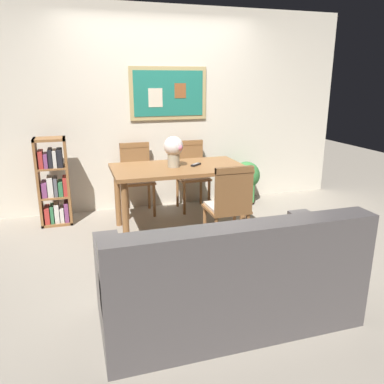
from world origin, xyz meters
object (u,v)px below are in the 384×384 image
leather_couch (228,282)px  potted_ivy (246,180)px  dining_chair_far_left (137,172)px  tv_remote (196,165)px  bookshelf (54,185)px  dining_table (179,175)px  flower_vase (174,149)px  dining_chair_near_right (229,202)px  dining_chair_far_right (191,169)px

leather_couch → potted_ivy: 2.84m
dining_chair_far_left → tv_remote: bearing=-54.1°
potted_ivy → leather_couch: bearing=-117.5°
leather_couch → bookshelf: 2.75m
potted_ivy → tv_remote: 1.28m
dining_chair_far_left → leather_couch: size_ratio=0.51×
dining_table → leather_couch: 1.86m
leather_couch → flower_vase: flower_vase is taller
bookshelf → tv_remote: bookshelf is taller
leather_couch → dining_chair_far_left: bearing=94.9°
dining_chair_far_left → dining_chair_near_right: bearing=-65.9°
bookshelf → potted_ivy: 2.55m
flower_vase → tv_remote: 0.32m
dining_table → leather_couch: size_ratio=0.82×
dining_chair_near_right → leather_couch: bearing=-112.7°
dining_table → dining_chair_far_right: (0.37, 0.73, -0.11)m
dining_chair_far_right → potted_ivy: 0.83m
dining_table → dining_chair_far_left: size_ratio=1.63×
dining_chair_far_right → bookshelf: size_ratio=0.87×
bookshelf → flower_vase: 1.53m
leather_couch → bookshelf: (-1.24, 2.45, 0.18)m
flower_vase → tv_remote: size_ratio=2.33×
dining_chair_far_right → leather_couch: dining_chair_far_right is taller
dining_chair_far_left → potted_ivy: (1.53, -0.06, -0.20)m
bookshelf → flower_vase: flower_vase is taller
dining_chair_far_right → leather_couch: (-0.51, -2.55, -0.23)m
flower_vase → dining_chair_far_right: bearing=59.7°
dining_table → dining_chair_near_right: dining_chair_near_right is taller
dining_table → potted_ivy: size_ratio=2.49×
dining_table → tv_remote: bearing=-4.1°
dining_chair_near_right → tv_remote: size_ratio=6.19×
bookshelf → dining_chair_far_left: bearing=7.4°
dining_table → potted_ivy: dining_table is taller
flower_vase → dining_chair_far_left: bearing=111.6°
dining_chair_far_left → bookshelf: size_ratio=0.87×
bookshelf → tv_remote: bearing=-22.1°
dining_chair_far_right → leather_couch: size_ratio=0.51×
dining_chair_far_right → dining_chair_near_right: bearing=-92.2°
dining_chair_far_left → bookshelf: 1.03m
dining_chair_far_left → tv_remote: size_ratio=6.19×
dining_chair_near_right → potted_ivy: dining_chair_near_right is taller
dining_table → dining_chair_far_left: dining_chair_far_left is taller
dining_table → flower_vase: bearing=-174.8°
dining_chair_far_left → flower_vase: size_ratio=2.66×
leather_couch → flower_vase: 1.93m
dining_chair_near_right → flower_vase: bearing=116.5°
dining_chair_far_left → tv_remote: (0.56, -0.77, 0.23)m
dining_chair_far_left → potted_ivy: 1.55m
dining_table → dining_chair_near_right: bearing=-67.3°
bookshelf → potted_ivy: bookshelf is taller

